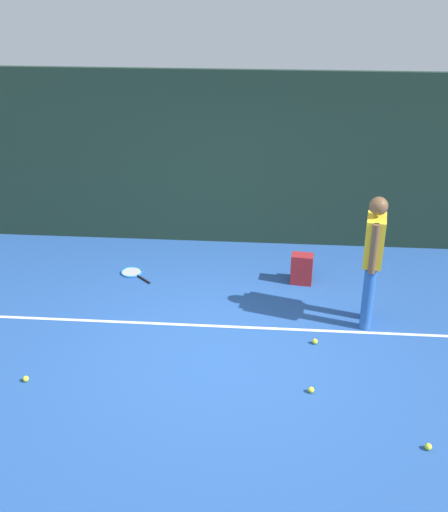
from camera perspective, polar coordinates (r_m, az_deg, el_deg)
name	(u,v)px	position (r m, az deg, el deg)	size (l,w,h in m)	color
ground_plane	(221,346)	(7.52, -0.25, -8.21)	(12.00, 12.00, 0.00)	#234C93
back_fence	(238,160)	(9.64, 1.25, 8.75)	(10.00, 0.10, 2.71)	#192D23
court_line	(224,326)	(7.87, 0.01, -6.46)	(9.00, 0.05, 0.00)	white
tennis_player	(373,254)	(7.69, 13.48, 0.15)	(0.28, 0.52, 1.70)	#2659A5
tennis_racket	(133,273)	(9.19, -8.34, -1.53)	(0.57, 0.55, 0.03)	black
backpack	(302,269)	(8.84, 7.14, -1.18)	(0.32, 0.31, 0.44)	maroon
tennis_ball_near_player	(311,390)	(6.86, 7.97, -12.04)	(0.07, 0.07, 0.07)	#CCE033
tennis_ball_by_fence	(315,341)	(7.61, 8.33, -7.74)	(0.07, 0.07, 0.07)	#CCE033
tennis_ball_mid_court	(428,447)	(6.45, 18.20, -16.25)	(0.07, 0.07, 0.07)	#CCE033
tennis_ball_far_left	(26,379)	(7.28, -17.70, -10.66)	(0.07, 0.07, 0.07)	#CCE033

